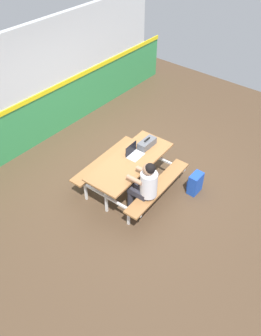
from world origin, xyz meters
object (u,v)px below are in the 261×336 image
laptop_silver (134,153)px  toolbox_grey (147,143)px  picnic_table_main (130,167)px  backpack_dark (195,183)px  student_nearer (145,184)px

laptop_silver → toolbox_grey: 0.37m
laptop_silver → picnic_table_main: bearing=-164.3°
picnic_table_main → backpack_dark: size_ratio=4.22×
picnic_table_main → toolbox_grey: bearing=2.3°
backpack_dark → toolbox_grey: bearing=101.6°
toolbox_grey → student_nearer: bearing=-144.5°
laptop_silver → backpack_dark: laptop_silver is taller
backpack_dark → laptop_silver: bearing=118.9°
picnic_table_main → toolbox_grey: size_ratio=4.64×
student_nearer → backpack_dark: (1.04, -0.44, -0.49)m
laptop_silver → backpack_dark: size_ratio=0.75×
picnic_table_main → backpack_dark: 1.30m
laptop_silver → toolbox_grey: bearing=-3.4°
picnic_table_main → toolbox_grey: 0.58m
toolbox_grey → backpack_dark: bearing=-78.4°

